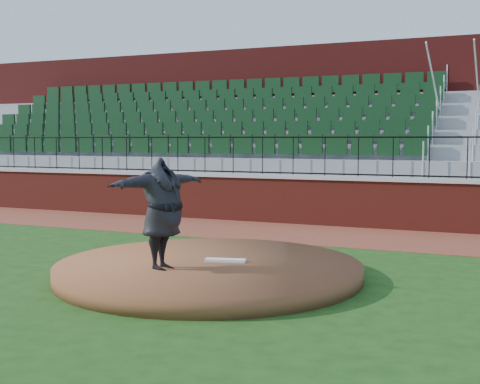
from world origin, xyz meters
The scene contains 10 objects.
ground centered at (0.00, 0.00, 0.00)m, with size 90.00×90.00×0.00m, color #1A4112.
warning_track centered at (0.00, 5.40, 0.01)m, with size 34.00×3.20×0.01m, color brown.
field_wall centered at (0.00, 7.00, 0.60)m, with size 34.00×0.35×1.20m, color maroon.
wall_cap centered at (0.00, 7.00, 1.25)m, with size 34.00×0.45×0.10m, color #B7B7B7.
wall_railing centered at (0.00, 7.00, 1.80)m, with size 34.00×0.05×1.00m, color black, non-canonical shape.
seating_stands centered at (0.00, 9.72, 2.30)m, with size 34.00×5.10×4.60m, color gray, non-canonical shape.
concourse_wall centered at (0.00, 12.52, 2.75)m, with size 34.00×0.50×5.50m, color maroon.
pitchers_mound centered at (0.02, 0.19, 0.12)m, with size 4.98×4.98×0.25m, color brown.
pitching_rubber centered at (0.24, 0.35, 0.27)m, with size 0.67×0.17×0.04m, color white.
pitcher centered at (-0.40, -0.57, 1.12)m, with size 2.13×0.58×1.73m, color black.
Camera 1 is at (4.58, -8.94, 2.27)m, focal length 47.33 mm.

